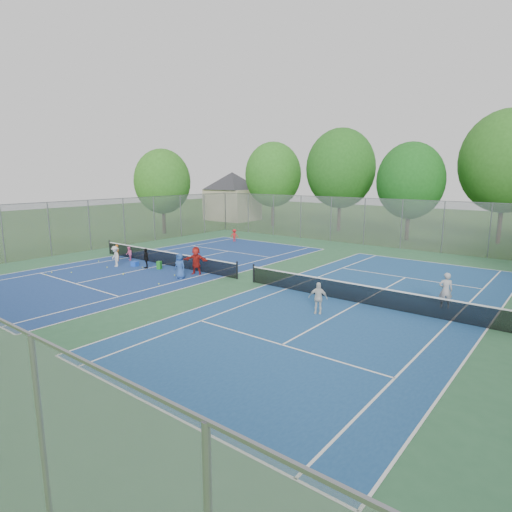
{
  "coord_description": "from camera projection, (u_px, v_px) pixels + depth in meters",
  "views": [
    {
      "loc": [
        15.18,
        -18.34,
        6.08
      ],
      "look_at": [
        0.0,
        1.0,
        1.3
      ],
      "focal_mm": 30.0,
      "sensor_mm": 36.0,
      "label": 1
    }
  ],
  "objects": [
    {
      "name": "ground",
      "position": [
        245.0,
        281.0,
        24.52
      ],
      "size": [
        120.0,
        120.0,
        0.0
      ],
      "primitive_type": "plane",
      "color": "#2C591B",
      "rests_on": "ground"
    },
    {
      "name": "court_pad",
      "position": [
        245.0,
        281.0,
        24.52
      ],
      "size": [
        32.0,
        32.0,
        0.01
      ],
      "primitive_type": "cube",
      "color": "#2D5F3C",
      "rests_on": "ground"
    },
    {
      "name": "court_left",
      "position": [
        165.0,
        265.0,
        28.76
      ],
      "size": [
        10.97,
        23.77,
        0.01
      ],
      "primitive_type": "cube",
      "color": "navy",
      "rests_on": "court_pad"
    },
    {
      "name": "court_right",
      "position": [
        359.0,
        303.0,
        20.27
      ],
      "size": [
        10.97,
        23.77,
        0.01
      ],
      "primitive_type": "cube",
      "color": "navy",
      "rests_on": "court_pad"
    },
    {
      "name": "net_left",
      "position": [
        165.0,
        258.0,
        28.67
      ],
      "size": [
        12.87,
        0.1,
        0.91
      ],
      "primitive_type": "cube",
      "color": "black",
      "rests_on": "ground"
    },
    {
      "name": "net_right",
      "position": [
        359.0,
        294.0,
        20.19
      ],
      "size": [
        12.87,
        0.1,
        0.91
      ],
      "primitive_type": "cube",
      "color": "black",
      "rests_on": "ground"
    },
    {
      "name": "fence_north",
      "position": [
        364.0,
        222.0,
        36.49
      ],
      "size": [
        32.0,
        0.1,
        4.0
      ],
      "primitive_type": "cube",
      "color": "gray",
      "rests_on": "ground"
    },
    {
      "name": "fence_west",
      "position": [
        89.0,
        225.0,
        33.83
      ],
      "size": [
        0.1,
        32.0,
        4.0
      ],
      "primitive_type": "cube",
      "rotation": [
        0.0,
        0.0,
        1.57
      ],
      "color": "gray",
      "rests_on": "ground"
    },
    {
      "name": "house",
      "position": [
        232.0,
        188.0,
        55.58
      ],
      "size": [
        11.03,
        11.03,
        7.3
      ],
      "color": "#B7A88C",
      "rests_on": "ground"
    },
    {
      "name": "tree_nw",
      "position": [
        273.0,
        175.0,
        48.87
      ],
      "size": [
        6.4,
        6.4,
        9.58
      ],
      "color": "#443326",
      "rests_on": "ground"
    },
    {
      "name": "tree_nl",
      "position": [
        341.0,
        169.0,
        44.66
      ],
      "size": [
        7.2,
        7.2,
        10.69
      ],
      "color": "#443326",
      "rests_on": "ground"
    },
    {
      "name": "tree_nc",
      "position": [
        410.0,
        181.0,
        38.49
      ],
      "size": [
        6.0,
        6.0,
        8.85
      ],
      "color": "#443326",
      "rests_on": "ground"
    },
    {
      "name": "tree_nr",
      "position": [
        506.0,
        161.0,
        36.25
      ],
      "size": [
        7.6,
        7.6,
        11.42
      ],
      "color": "#443326",
      "rests_on": "ground"
    },
    {
      "name": "tree_side_w",
      "position": [
        162.0,
        182.0,
        42.75
      ],
      "size": [
        5.6,
        5.6,
        8.47
      ],
      "color": "#443326",
      "rests_on": "ground"
    },
    {
      "name": "ball_crate",
      "position": [
        135.0,
        264.0,
        28.29
      ],
      "size": [
        0.48,
        0.48,
        0.34
      ],
      "primitive_type": "cube",
      "rotation": [
        0.0,
        0.0,
        0.26
      ],
      "color": "blue",
      "rests_on": "ground"
    },
    {
      "name": "ball_hopper",
      "position": [
        159.0,
        265.0,
        27.4
      ],
      "size": [
        0.35,
        0.35,
        0.53
      ],
      "primitive_type": "cube",
      "rotation": [
        0.0,
        0.0,
        0.38
      ],
      "color": "#258726",
      "rests_on": "ground"
    },
    {
      "name": "student_a",
      "position": [
        117.0,
        253.0,
        29.84
      ],
      "size": [
        0.45,
        0.31,
        1.18
      ],
      "primitive_type": "imported",
      "rotation": [
        0.0,
        0.0,
        -0.06
      ],
      "color": "#D06213",
      "rests_on": "ground"
    },
    {
      "name": "student_b",
      "position": [
        129.0,
        254.0,
        30.1
      ],
      "size": [
        0.6,
        0.56,
        0.99
      ],
      "primitive_type": "imported",
      "rotation": [
        0.0,
        0.0,
        -0.5
      ],
      "color": "pink",
      "rests_on": "ground"
    },
    {
      "name": "student_c",
      "position": [
        115.0,
        256.0,
        28.1
      ],
      "size": [
        0.98,
        0.68,
        1.38
      ],
      "primitive_type": "imported",
      "rotation": [
        0.0,
        0.0,
        -0.21
      ],
      "color": "beige",
      "rests_on": "ground"
    },
    {
      "name": "student_d",
      "position": [
        146.0,
        258.0,
        27.57
      ],
      "size": [
        0.84,
        0.68,
        1.33
      ],
      "primitive_type": "imported",
      "rotation": [
        0.0,
        0.0,
        -0.55
      ],
      "color": "black",
      "rests_on": "ground"
    },
    {
      "name": "student_e",
      "position": [
        180.0,
        266.0,
        24.92
      ],
      "size": [
        0.78,
        0.54,
        1.5
      ],
      "primitive_type": "imported",
      "rotation": [
        0.0,
        0.0,
        0.09
      ],
      "color": "#274B92",
      "rests_on": "ground"
    },
    {
      "name": "student_f",
      "position": [
        196.0,
        261.0,
        25.94
      ],
      "size": [
        1.66,
        1.1,
        1.71
      ],
      "primitive_type": "imported",
      "rotation": [
        0.0,
        0.0,
        0.41
      ],
      "color": "#A61D17",
      "rests_on": "ground"
    },
    {
      "name": "child_far_baseline",
      "position": [
        234.0,
        235.0,
        38.44
      ],
      "size": [
        0.83,
        0.67,
        1.13
      ],
      "primitive_type": "imported",
      "rotation": [
        0.0,
        0.0,
        3.55
      ],
      "color": "red",
      "rests_on": "ground"
    },
    {
      "name": "instructor",
      "position": [
        446.0,
        290.0,
        19.42
      ],
      "size": [
        0.72,
        0.62,
        1.67
      ],
      "primitive_type": "imported",
      "rotation": [
        0.0,
        0.0,
        3.58
      ],
      "color": "#9C9C9F",
      "rests_on": "ground"
    },
    {
      "name": "teen_court_b",
      "position": [
        318.0,
        298.0,
        18.69
      ],
      "size": [
        0.9,
        0.66,
        1.42
      ],
      "primitive_type": "imported",
      "rotation": [
        0.0,
        0.0,
        0.42
      ],
      "color": "silver",
      "rests_on": "ground"
    },
    {
      "name": "tennis_ball_0",
      "position": [
        52.0,
        273.0,
        26.38
      ],
      "size": [
        0.07,
        0.07,
        0.07
      ],
      "primitive_type": "sphere",
      "color": "#CDD832",
      "rests_on": "ground"
    },
    {
      "name": "tennis_ball_1",
      "position": [
        124.0,
        274.0,
        26.06
      ],
      "size": [
        0.07,
        0.07,
        0.07
      ],
      "primitive_type": "sphere",
      "color": "yellow",
      "rests_on": "ground"
    },
    {
      "name": "tennis_ball_2",
      "position": [
        71.0,
        273.0,
        26.38
      ],
      "size": [
        0.07,
        0.07,
        0.07
      ],
      "primitive_type": "sphere",
      "color": "#C3EE37",
      "rests_on": "ground"
    },
    {
      "name": "tennis_ball_3",
      "position": [
        159.0,
        284.0,
        23.65
      ],
      "size": [
        0.07,
        0.07,
        0.07
      ],
      "primitive_type": "sphere",
      "color": "#D2F438",
      "rests_on": "ground"
    },
    {
      "name": "tennis_ball_4",
      "position": [
        107.0,
        267.0,
        27.84
      ],
      "size": [
        0.07,
        0.07,
        0.07
      ],
      "primitive_type": "sphere",
      "color": "#C3D331",
      "rests_on": "ground"
    },
    {
      "name": "tennis_ball_5",
      "position": [
        46.0,
        275.0,
        25.78
      ],
      "size": [
        0.07,
        0.07,
        0.07
      ],
      "primitive_type": "sphere",
      "color": "#C9D832",
      "rests_on": "ground"
    },
    {
      "name": "tennis_ball_6",
      "position": [
        123.0,
        275.0,
        25.87
      ],
      "size": [
        0.07,
        0.07,
        0.07
      ],
      "primitive_type": "sphere",
      "color": "#C9D230",
      "rests_on": "ground"
    },
    {
      "name": "tennis_ball_7",
      "position": [
        175.0,
        275.0,
        25.67
      ],
      "size": [
        0.07,
        0.07,
        0.07
      ],
      "primitive_type": "sphere",
      "color": "#CFE335",
      "rests_on": "ground"
    },
    {
      "name": "tennis_ball_8",
      "position": [
        143.0,
        268.0,
        27.78
      ],
      "size": [
        0.07,
        0.07,
        0.07
      ],
      "primitive_type": "sphere",
      "color": "yellow",
      "rests_on": "ground"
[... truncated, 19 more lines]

